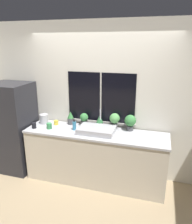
{
  "coord_description": "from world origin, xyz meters",
  "views": [
    {
      "loc": [
        0.97,
        -2.91,
        2.32
      ],
      "look_at": [
        0.01,
        0.3,
        1.27
      ],
      "focal_mm": 35.0,
      "sensor_mm": 36.0,
      "label": 1
    }
  ],
  "objects_px": {
    "mug_black": "(34,125)",
    "mug_green": "(49,126)",
    "potted_plant_left": "(84,119)",
    "potted_plant_far_left": "(71,118)",
    "potted_plant_center": "(100,121)",
    "soap_bottle": "(74,126)",
    "sink": "(97,130)",
    "potted_plant_far_right": "(130,121)",
    "mug_yellow": "(56,123)",
    "refrigerator": "(13,127)",
    "potted_plant_right": "(115,120)",
    "kettle": "(44,119)"
  },
  "relations": [
    {
      "from": "potted_plant_far_left",
      "to": "mug_black",
      "type": "height_order",
      "value": "potted_plant_far_left"
    },
    {
      "from": "soap_bottle",
      "to": "potted_plant_center",
      "type": "bearing_deg",
      "value": 32.77
    },
    {
      "from": "refrigerator",
      "to": "mug_black",
      "type": "distance_m",
      "value": 0.56
    },
    {
      "from": "kettle",
      "to": "potted_plant_left",
      "type": "bearing_deg",
      "value": 8.3
    },
    {
      "from": "potted_plant_far_right",
      "to": "mug_yellow",
      "type": "xyz_separation_m",
      "value": [
        -1.32,
        -0.1,
        -0.12
      ]
    },
    {
      "from": "refrigerator",
      "to": "potted_plant_right",
      "type": "height_order",
      "value": "refrigerator"
    },
    {
      "from": "soap_bottle",
      "to": "potted_plant_left",
      "type": "bearing_deg",
      "value": 69.93
    },
    {
      "from": "soap_bottle",
      "to": "mug_black",
      "type": "xyz_separation_m",
      "value": [
        -0.7,
        -0.13,
        -0.03
      ]
    },
    {
      "from": "mug_black",
      "to": "kettle",
      "type": "height_order",
      "value": "kettle"
    },
    {
      "from": "potted_plant_far_left",
      "to": "soap_bottle",
      "type": "height_order",
      "value": "potted_plant_far_left"
    },
    {
      "from": "potted_plant_center",
      "to": "sink",
      "type": "bearing_deg",
      "value": -86.34
    },
    {
      "from": "sink",
      "to": "potted_plant_far_right",
      "type": "bearing_deg",
      "value": 25.5
    },
    {
      "from": "potted_plant_center",
      "to": "potted_plant_right",
      "type": "height_order",
      "value": "potted_plant_right"
    },
    {
      "from": "potted_plant_far_right",
      "to": "mug_yellow",
      "type": "distance_m",
      "value": 1.33
    },
    {
      "from": "sink",
      "to": "potted_plant_left",
      "type": "relative_size",
      "value": 2.58
    },
    {
      "from": "mug_black",
      "to": "kettle",
      "type": "distance_m",
      "value": 0.27
    },
    {
      "from": "kettle",
      "to": "sink",
      "type": "bearing_deg",
      "value": -7.49
    },
    {
      "from": "potted_plant_left",
      "to": "mug_yellow",
      "type": "relative_size",
      "value": 2.86
    },
    {
      "from": "refrigerator",
      "to": "kettle",
      "type": "relative_size",
      "value": 8.58
    },
    {
      "from": "potted_plant_far_right",
      "to": "potted_plant_center",
      "type": "bearing_deg",
      "value": 180.0
    },
    {
      "from": "mug_green",
      "to": "kettle",
      "type": "relative_size",
      "value": 0.51
    },
    {
      "from": "potted_plant_center",
      "to": "potted_plant_far_right",
      "type": "bearing_deg",
      "value": 0.0
    },
    {
      "from": "potted_plant_far_left",
      "to": "mug_yellow",
      "type": "relative_size",
      "value": 2.98
    },
    {
      "from": "potted_plant_center",
      "to": "mug_yellow",
      "type": "height_order",
      "value": "potted_plant_center"
    },
    {
      "from": "potted_plant_center",
      "to": "soap_bottle",
      "type": "xyz_separation_m",
      "value": [
        -0.38,
        -0.24,
        -0.03
      ]
    },
    {
      "from": "kettle",
      "to": "mug_green",
      "type": "bearing_deg",
      "value": -43.76
    },
    {
      "from": "potted_plant_right",
      "to": "mug_black",
      "type": "height_order",
      "value": "potted_plant_right"
    },
    {
      "from": "potted_plant_left",
      "to": "mug_black",
      "type": "distance_m",
      "value": 0.87
    },
    {
      "from": "potted_plant_far_left",
      "to": "soap_bottle",
      "type": "bearing_deg",
      "value": -54.79
    },
    {
      "from": "mug_black",
      "to": "potted_plant_right",
      "type": "bearing_deg",
      "value": 15.38
    },
    {
      "from": "potted_plant_center",
      "to": "potted_plant_far_left",
      "type": "bearing_deg",
      "value": 180.0
    },
    {
      "from": "soap_bottle",
      "to": "mug_yellow",
      "type": "relative_size",
      "value": 2.32
    },
    {
      "from": "mug_black",
      "to": "mug_green",
      "type": "height_order",
      "value": "same"
    },
    {
      "from": "refrigerator",
      "to": "soap_bottle",
      "type": "xyz_separation_m",
      "value": [
        1.23,
        0.01,
        0.17
      ]
    },
    {
      "from": "mug_black",
      "to": "kettle",
      "type": "relative_size",
      "value": 0.51
    },
    {
      "from": "potted_plant_far_left",
      "to": "potted_plant_right",
      "type": "bearing_deg",
      "value": 0.0
    },
    {
      "from": "refrigerator",
      "to": "kettle",
      "type": "height_order",
      "value": "refrigerator"
    },
    {
      "from": "potted_plant_left",
      "to": "soap_bottle",
      "type": "relative_size",
      "value": 1.23
    },
    {
      "from": "potted_plant_left",
      "to": "soap_bottle",
      "type": "xyz_separation_m",
      "value": [
        -0.09,
        -0.24,
        -0.05
      ]
    },
    {
      "from": "soap_bottle",
      "to": "kettle",
      "type": "distance_m",
      "value": 0.67
    },
    {
      "from": "potted_plant_left",
      "to": "potted_plant_center",
      "type": "height_order",
      "value": "potted_plant_left"
    },
    {
      "from": "potted_plant_left",
      "to": "sink",
      "type": "bearing_deg",
      "value": -38.85
    },
    {
      "from": "mug_green",
      "to": "mug_yellow",
      "type": "bearing_deg",
      "value": 83.46
    },
    {
      "from": "sink",
      "to": "potted_plant_far_left",
      "type": "height_order",
      "value": "sink"
    },
    {
      "from": "potted_plant_far_left",
      "to": "potted_plant_left",
      "type": "xyz_separation_m",
      "value": [
        0.26,
        0.0,
        0.0
      ]
    },
    {
      "from": "sink",
      "to": "potted_plant_left",
      "type": "distance_m",
      "value": 0.4
    },
    {
      "from": "soap_bottle",
      "to": "mug_green",
      "type": "height_order",
      "value": "soap_bottle"
    },
    {
      "from": "kettle",
      "to": "mug_yellow",
      "type": "bearing_deg",
      "value": 0.98
    },
    {
      "from": "potted_plant_left",
      "to": "potted_plant_far_left",
      "type": "bearing_deg",
      "value": -180.0
    },
    {
      "from": "mug_black",
      "to": "mug_yellow",
      "type": "bearing_deg",
      "value": 42.68
    }
  ]
}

